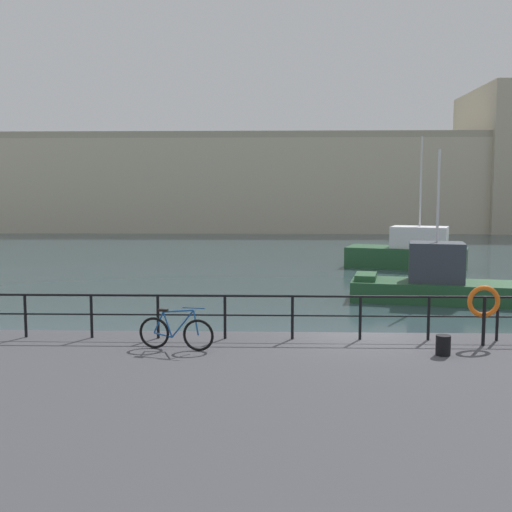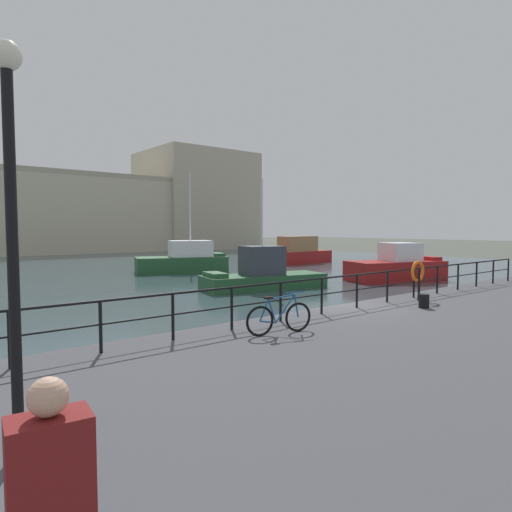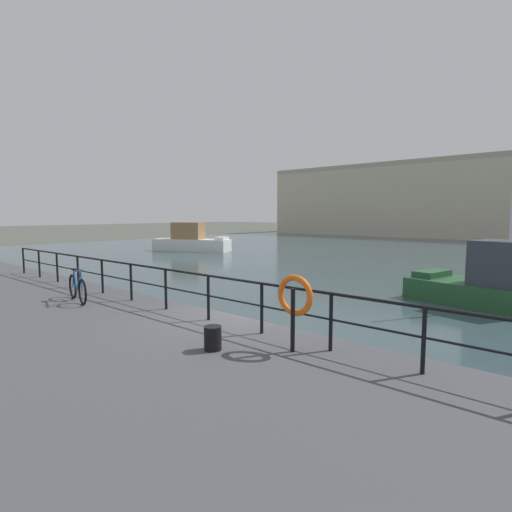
{
  "view_description": "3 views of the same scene",
  "coord_description": "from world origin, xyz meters",
  "px_view_note": "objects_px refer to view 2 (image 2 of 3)",
  "views": [
    {
      "loc": [
        -2.21,
        -15.14,
        4.37
      ],
      "look_at": [
        -2.75,
        2.87,
        2.5
      ],
      "focal_mm": 42.58,
      "sensor_mm": 36.0,
      "label": 1
    },
    {
      "loc": [
        -11.41,
        -9.59,
        3.36
      ],
      "look_at": [
        -1.57,
        2.56,
        2.4
      ],
      "focal_mm": 31.22,
      "sensor_mm": 36.0,
      "label": 2
    },
    {
      "loc": [
        6.71,
        -6.98,
        3.33
      ],
      "look_at": [
        -2.9,
        4.14,
        1.79
      ],
      "focal_mm": 28.14,
      "sensor_mm": 36.0,
      "label": 3
    }
  ],
  "objects_px": {
    "moored_blue_motorboat": "(295,253)",
    "moored_white_yacht": "(396,267)",
    "moored_harbor_tender": "(263,275)",
    "life_ring_stand": "(418,273)",
    "moored_cabin_cruiser": "(184,260)",
    "parked_bicycle": "(279,318)",
    "quay_lamp_post": "(11,193)",
    "harbor_building": "(71,211)",
    "mooring_bollard": "(424,301)"
  },
  "relations": [
    {
      "from": "harbor_building",
      "to": "moored_cabin_cruiser",
      "type": "height_order",
      "value": "harbor_building"
    },
    {
      "from": "parked_bicycle",
      "to": "moored_white_yacht",
      "type": "bearing_deg",
      "value": 37.35
    },
    {
      "from": "moored_harbor_tender",
      "to": "moored_blue_motorboat",
      "type": "relative_size",
      "value": 0.76
    },
    {
      "from": "life_ring_stand",
      "to": "moored_white_yacht",
      "type": "bearing_deg",
      "value": 36.41
    },
    {
      "from": "moored_white_yacht",
      "to": "quay_lamp_post",
      "type": "distance_m",
      "value": 26.6
    },
    {
      "from": "harbor_building",
      "to": "life_ring_stand",
      "type": "distance_m",
      "value": 58.23
    },
    {
      "from": "harbor_building",
      "to": "quay_lamp_post",
      "type": "height_order",
      "value": "harbor_building"
    },
    {
      "from": "moored_cabin_cruiser",
      "to": "parked_bicycle",
      "type": "distance_m",
      "value": 24.43
    },
    {
      "from": "moored_blue_motorboat",
      "to": "life_ring_stand",
      "type": "relative_size",
      "value": 6.84
    },
    {
      "from": "moored_white_yacht",
      "to": "life_ring_stand",
      "type": "height_order",
      "value": "moored_white_yacht"
    },
    {
      "from": "harbor_building",
      "to": "life_ring_stand",
      "type": "height_order",
      "value": "harbor_building"
    },
    {
      "from": "moored_white_yacht",
      "to": "mooring_bollard",
      "type": "height_order",
      "value": "moored_white_yacht"
    },
    {
      "from": "moored_harbor_tender",
      "to": "mooring_bollard",
      "type": "bearing_deg",
      "value": 87.66
    },
    {
      "from": "moored_harbor_tender",
      "to": "life_ring_stand",
      "type": "bearing_deg",
      "value": 92.49
    },
    {
      "from": "moored_harbor_tender",
      "to": "moored_blue_motorboat",
      "type": "height_order",
      "value": "moored_harbor_tender"
    },
    {
      "from": "moored_blue_motorboat",
      "to": "moored_cabin_cruiser",
      "type": "distance_m",
      "value": 12.38
    },
    {
      "from": "moored_blue_motorboat",
      "to": "quay_lamp_post",
      "type": "bearing_deg",
      "value": 35.91
    },
    {
      "from": "moored_white_yacht",
      "to": "quay_lamp_post",
      "type": "relative_size",
      "value": 1.48
    },
    {
      "from": "life_ring_stand",
      "to": "moored_harbor_tender",
      "type": "bearing_deg",
      "value": 80.63
    },
    {
      "from": "moored_blue_motorboat",
      "to": "life_ring_stand",
      "type": "bearing_deg",
      "value": 49.58
    },
    {
      "from": "mooring_bollard",
      "to": "parked_bicycle",
      "type": "bearing_deg",
      "value": 177.22
    },
    {
      "from": "moored_blue_motorboat",
      "to": "harbor_building",
      "type": "bearing_deg",
      "value": -79.74
    },
    {
      "from": "harbor_building",
      "to": "moored_white_yacht",
      "type": "xyz_separation_m",
      "value": [
        5.48,
        -49.74,
        -5.06
      ]
    },
    {
      "from": "life_ring_stand",
      "to": "quay_lamp_post",
      "type": "relative_size",
      "value": 0.31
    },
    {
      "from": "harbor_building",
      "to": "mooring_bollard",
      "type": "height_order",
      "value": "harbor_building"
    },
    {
      "from": "moored_white_yacht",
      "to": "moored_cabin_cruiser",
      "type": "height_order",
      "value": "moored_cabin_cruiser"
    },
    {
      "from": "moored_white_yacht",
      "to": "moored_blue_motorboat",
      "type": "bearing_deg",
      "value": 90.94
    },
    {
      "from": "moored_cabin_cruiser",
      "to": "parked_bicycle",
      "type": "bearing_deg",
      "value": -95.17
    },
    {
      "from": "moored_blue_motorboat",
      "to": "moored_white_yacht",
      "type": "xyz_separation_m",
      "value": [
        -4.54,
        -14.05,
        -0.13
      ]
    },
    {
      "from": "moored_harbor_tender",
      "to": "parked_bicycle",
      "type": "height_order",
      "value": "moored_harbor_tender"
    },
    {
      "from": "mooring_bollard",
      "to": "quay_lamp_post",
      "type": "height_order",
      "value": "quay_lamp_post"
    },
    {
      "from": "moored_harbor_tender",
      "to": "life_ring_stand",
      "type": "xyz_separation_m",
      "value": [
        -1.73,
        -10.49,
        1.04
      ]
    },
    {
      "from": "harbor_building",
      "to": "parked_bicycle",
      "type": "relative_size",
      "value": 42.79
    },
    {
      "from": "moored_white_yacht",
      "to": "life_ring_stand",
      "type": "bearing_deg",
      "value": -124.74
    },
    {
      "from": "moored_white_yacht",
      "to": "parked_bicycle",
      "type": "relative_size",
      "value": 3.81
    },
    {
      "from": "moored_harbor_tender",
      "to": "life_ring_stand",
      "type": "distance_m",
      "value": 10.69
    },
    {
      "from": "parked_bicycle",
      "to": "life_ring_stand",
      "type": "xyz_separation_m",
      "value": [
        7.04,
        0.64,
        0.59
      ]
    },
    {
      "from": "moored_cabin_cruiser",
      "to": "quay_lamp_post",
      "type": "distance_m",
      "value": 29.54
    },
    {
      "from": "harbor_building",
      "to": "moored_blue_motorboat",
      "type": "bearing_deg",
      "value": -74.32
    },
    {
      "from": "harbor_building",
      "to": "moored_cabin_cruiser",
      "type": "bearing_deg",
      "value": -93.71
    },
    {
      "from": "moored_cabin_cruiser",
      "to": "quay_lamp_post",
      "type": "height_order",
      "value": "moored_cabin_cruiser"
    },
    {
      "from": "moored_harbor_tender",
      "to": "life_ring_stand",
      "type": "height_order",
      "value": "moored_harbor_tender"
    },
    {
      "from": "life_ring_stand",
      "to": "quay_lamp_post",
      "type": "height_order",
      "value": "quay_lamp_post"
    },
    {
      "from": "quay_lamp_post",
      "to": "harbor_building",
      "type": "bearing_deg",
      "value": 73.05
    },
    {
      "from": "moored_cabin_cruiser",
      "to": "moored_harbor_tender",
      "type": "bearing_deg",
      "value": -77.73
    },
    {
      "from": "harbor_building",
      "to": "parked_bicycle",
      "type": "bearing_deg",
      "value": -102.08
    },
    {
      "from": "harbor_building",
      "to": "moored_harbor_tender",
      "type": "distance_m",
      "value": 47.76
    },
    {
      "from": "moored_white_yacht",
      "to": "moored_cabin_cruiser",
      "type": "relative_size",
      "value": 0.88
    },
    {
      "from": "moored_white_yacht",
      "to": "mooring_bollard",
      "type": "relative_size",
      "value": 15.14
    },
    {
      "from": "moored_blue_motorboat",
      "to": "moored_white_yacht",
      "type": "bearing_deg",
      "value": 66.67
    }
  ]
}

